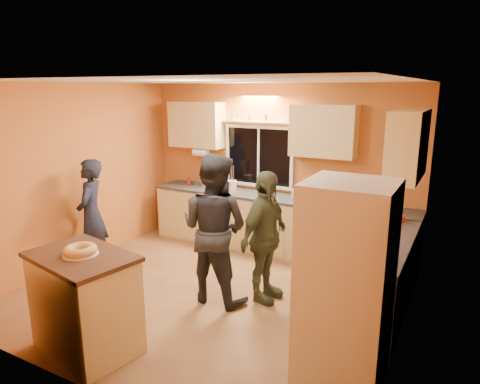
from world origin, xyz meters
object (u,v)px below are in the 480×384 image
Objects in this scene: island at (85,302)px; person_left at (91,215)px; refrigerator at (345,285)px; person_right at (265,237)px; person_center at (214,229)px.

person_left is (-1.47, 1.47, 0.28)m from island.
person_right is at bearing 140.81° from refrigerator.
island is at bearing 16.01° from person_left.
island is (-2.32, -0.76, -0.39)m from refrigerator.
refrigerator is 1.91m from person_center.
person_left is (-3.79, 0.70, -0.11)m from refrigerator.
person_center is at bearing 122.57° from person_right.
refrigerator is at bearing -124.09° from person_right.
refrigerator is 2.47m from island.
person_right is at bearing -151.59° from person_center.
island is at bearing -161.73° from refrigerator.
person_center is at bearing 157.55° from refrigerator.
refrigerator is 1.14× the size of person_left.
person_center reaches higher than refrigerator.
island is at bearing 153.65° from person_right.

